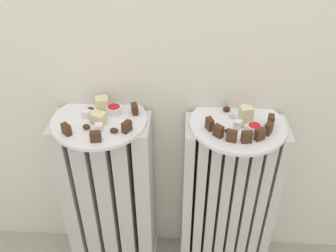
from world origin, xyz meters
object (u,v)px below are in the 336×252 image
Objects in this scene: radiator_left at (110,197)px; plate_right at (238,124)px; radiator_right at (227,202)px; jam_bowl_left at (114,110)px; jam_bowl_right at (254,128)px; fork at (238,122)px; plate_left at (99,120)px.

plate_right reaches higher than radiator_left.
radiator_right is 0.54m from jam_bowl_left.
jam_bowl_right reaches higher than fork.
plate_left is at bearing -142.11° from jam_bowl_left.
radiator_left is 2.25× the size of plate_right.
fork reaches higher than plate_right.
jam_bowl_left is 0.49× the size of fork.
jam_bowl_left is at bearing 37.89° from plate_left.
jam_bowl_left reaches higher than radiator_left.
radiator_left is 0.56m from fork.
plate_left is 0.44m from fork.
plate_left is at bearing 180.00° from radiator_right.
fork is (0.44, 0.00, 0.01)m from plate_left.
fork reaches higher than plate_left.
radiator_right is 15.25× the size of jam_bowl_right.
fork is at bearing 136.63° from jam_bowl_right.
radiator_right is at bearing -4.85° from jam_bowl_left.
jam_bowl_right is (0.48, -0.04, 0.02)m from plate_left.
radiator_right is 2.25× the size of plate_right.
radiator_left is at bearing -142.11° from jam_bowl_left.
radiator_right is at bearing 0.00° from plate_left.
radiator_left is 0.56m from plate_right.
fork reaches higher than radiator_right.
radiator_left and radiator_right have the same top height.
jam_bowl_left is at bearing 175.15° from plate_right.
radiator_right is at bearing 139.89° from jam_bowl_right.
plate_left is 6.33× the size of jam_bowl_left.
plate_left is at bearing 180.00° from plate_right.
jam_bowl_right is 0.06m from fork.
plate_right is (-0.00, 0.00, 0.35)m from radiator_right.
radiator_right is at bearing 0.00° from radiator_left.
plate_left is 3.11× the size of fork.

